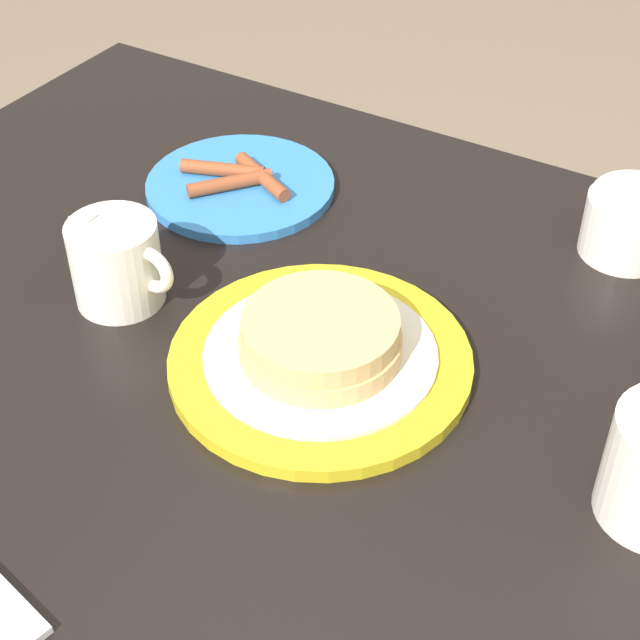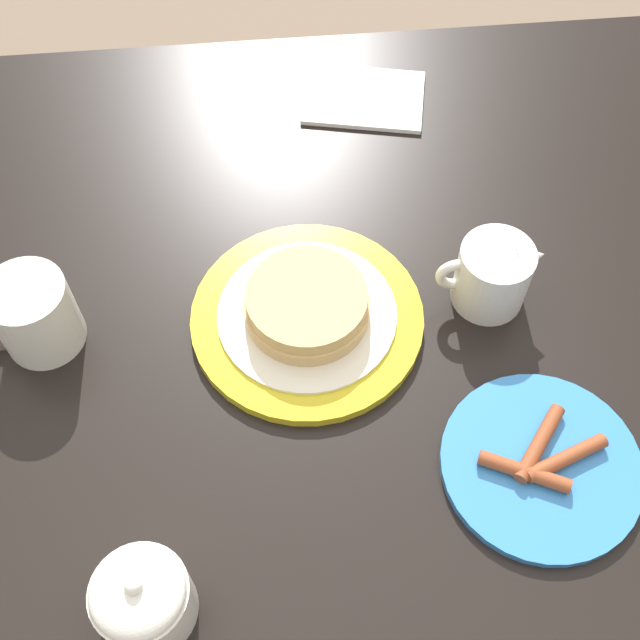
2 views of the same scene
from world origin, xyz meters
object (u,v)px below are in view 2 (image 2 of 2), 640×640
at_px(coffee_mug, 32,314).
at_px(pancake_plate, 307,312).
at_px(side_plate_bacon, 541,464).
at_px(napkin, 364,98).
at_px(creamer_pitcher, 493,274).
at_px(sugar_bowl, 142,598).

bearing_deg(coffee_mug, pancake_plate, 178.59).
distance_m(pancake_plate, side_plate_bacon, 0.27).
height_order(pancake_plate, napkin, pancake_plate).
distance_m(side_plate_bacon, creamer_pitcher, 0.20).
height_order(pancake_plate, creamer_pitcher, creamer_pitcher).
relative_size(coffee_mug, napkin, 0.66).
xyz_separation_m(pancake_plate, coffee_mug, (0.27, -0.01, 0.03)).
distance_m(coffee_mug, sugar_bowl, 0.30).
bearing_deg(side_plate_bacon, pancake_plate, -41.87).
bearing_deg(sugar_bowl, coffee_mug, -68.01).
bearing_deg(side_plate_bacon, coffee_mug, -21.65).
xyz_separation_m(coffee_mug, napkin, (-0.37, -0.32, -0.04)).
height_order(pancake_plate, coffee_mug, coffee_mug).
bearing_deg(pancake_plate, creamer_pitcher, -176.03).
bearing_deg(pancake_plate, sugar_bowl, 60.32).
height_order(coffee_mug, napkin, coffee_mug).
distance_m(pancake_plate, coffee_mug, 0.27).
height_order(sugar_bowl, napkin, sugar_bowl).
bearing_deg(napkin, sugar_bowl, 66.79).
xyz_separation_m(sugar_bowl, napkin, (-0.26, -0.60, -0.04)).
bearing_deg(napkin, creamer_pitcher, 106.49).
relative_size(creamer_pitcher, sugar_bowl, 1.33).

